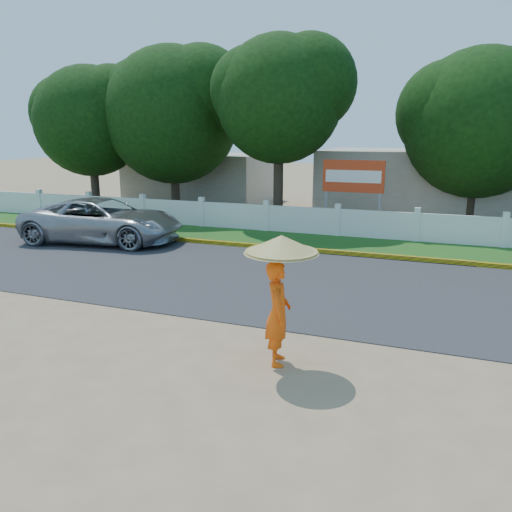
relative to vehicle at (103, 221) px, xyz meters
The scene contains 11 objects.
ground 10.66m from the vehicle, 41.13° to the right, with size 120.00×120.00×0.00m, color #9E8460.
road 8.42m from the vehicle, 17.28° to the right, with size 60.00×7.00×0.02m, color #38383A.
grass_verge 8.50m from the vehicle, 19.03° to the left, with size 60.00×3.50×0.03m, color #2D601E.
curb 8.11m from the vehicle, ahead, with size 40.00×0.18×0.16m, color yellow.
fence 9.05m from the vehicle, 27.75° to the left, with size 40.00×0.10×1.10m, color silver.
building_near 15.58m from the vehicle, 45.02° to the left, with size 10.00×6.00×3.20m, color #B7AD99.
building_far 12.19m from the vehicle, 99.44° to the left, with size 8.00×5.00×2.80m, color #B7AD99.
vehicle is the anchor object (origin of this frame).
monk_with_parasol 11.93m from the vehicle, 38.35° to the right, with size 1.28×1.28×2.33m.
billboard 9.99m from the vehicle, 32.40° to the left, with size 2.50×0.13×2.95m.
tree_row 11.91m from the vehicle, 39.97° to the left, with size 33.75×7.78×8.50m.
Camera 1 is at (3.85, -8.24, 3.99)m, focal length 35.00 mm.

